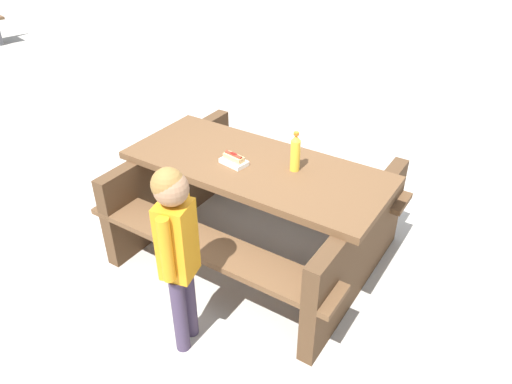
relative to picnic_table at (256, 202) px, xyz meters
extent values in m
plane|color=#B7B2A8|center=(0.00, 0.00, -0.44)|extent=(30.00, 30.00, 0.00)
cube|color=brown|center=(0.00, 0.00, 0.28)|extent=(1.86, 0.91, 0.05)
cube|color=brown|center=(-0.05, 0.56, -0.01)|extent=(1.82, 0.43, 0.04)
cube|color=brown|center=(0.05, -0.56, -0.01)|extent=(1.82, 0.43, 0.04)
cube|color=#4D3520|center=(0.78, 0.06, -0.09)|extent=(0.22, 1.40, 0.70)
cube|color=#4D3520|center=(-0.78, -0.06, -0.09)|extent=(0.22, 1.40, 0.70)
cylinder|color=yellow|center=(-0.25, -0.09, 0.41)|extent=(0.06, 0.06, 0.21)
cone|color=yellow|center=(-0.25, -0.09, 0.54)|extent=(0.06, 0.06, 0.04)
cylinder|color=orange|center=(-0.25, -0.09, 0.57)|extent=(0.04, 0.04, 0.02)
cube|color=white|center=(0.12, 0.09, 0.32)|extent=(0.19, 0.12, 0.03)
cube|color=#D8B272|center=(0.12, 0.09, 0.35)|extent=(0.15, 0.07, 0.04)
cylinder|color=maroon|center=(0.12, 0.09, 0.37)|extent=(0.14, 0.04, 0.03)
ellipsoid|color=maroon|center=(0.12, 0.09, 0.38)|extent=(0.07, 0.03, 0.01)
cylinder|color=#3F334C|center=(-0.16, 0.86, -0.17)|extent=(0.08, 0.08, 0.54)
cylinder|color=#3F334C|center=(-0.20, 0.97, -0.17)|extent=(0.08, 0.08, 0.54)
cube|color=orange|center=(-0.18, 0.92, 0.32)|extent=(0.22, 0.22, 0.46)
cylinder|color=orange|center=(-0.15, 0.81, 0.35)|extent=(0.07, 0.07, 0.39)
cylinder|color=orange|center=(-0.22, 1.03, 0.35)|extent=(0.07, 0.07, 0.39)
sphere|color=#997051|center=(-0.18, 0.92, 0.64)|extent=(0.18, 0.18, 0.18)
sphere|color=olive|center=(-0.17, 0.92, 0.66)|extent=(0.17, 0.17, 0.17)
camera|label=1|loc=(-1.72, 2.23, 1.90)|focal=33.85mm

